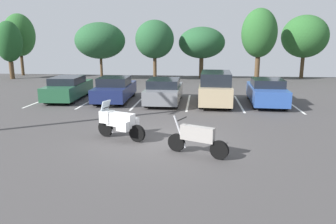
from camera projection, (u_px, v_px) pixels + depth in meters
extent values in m
cube|color=#423F3F|center=(160.00, 142.00, 12.07)|extent=(44.00, 44.00, 0.10)
cylinder|color=black|center=(106.00, 128.00, 12.51)|extent=(0.64, 0.36, 0.64)
cylinder|color=black|center=(137.00, 133.00, 11.83)|extent=(0.64, 0.36, 0.64)
cube|color=white|center=(121.00, 120.00, 12.08)|extent=(1.16, 0.76, 0.51)
cylinder|color=#B2B2B7|center=(108.00, 118.00, 12.37)|extent=(0.49, 0.26, 1.11)
cylinder|color=black|center=(109.00, 107.00, 12.23)|extent=(0.27, 0.59, 0.04)
cube|color=white|center=(107.00, 116.00, 12.36)|extent=(0.58, 0.58, 0.46)
cube|color=#B2C1CC|center=(106.00, 105.00, 12.29)|extent=(0.32, 0.47, 0.39)
cube|color=white|center=(123.00, 126.00, 11.68)|extent=(0.50, 0.39, 0.36)
cube|color=white|center=(133.00, 122.00, 12.23)|extent=(0.50, 0.39, 0.36)
cylinder|color=black|center=(176.00, 143.00, 10.84)|extent=(0.60, 0.36, 0.61)
cylinder|color=black|center=(219.00, 150.00, 10.11)|extent=(0.60, 0.36, 0.61)
cube|color=gray|center=(197.00, 134.00, 10.38)|extent=(1.14, 0.67, 0.48)
cylinder|color=#B2B2B7|center=(180.00, 132.00, 10.70)|extent=(0.48, 0.26, 1.08)
cylinder|color=black|center=(182.00, 119.00, 10.56)|extent=(0.28, 0.58, 0.04)
cube|color=silver|center=(44.00, 100.00, 20.17)|extent=(0.12, 5.15, 0.01)
cube|color=silver|center=(91.00, 101.00, 19.88)|extent=(0.12, 5.15, 0.01)
cube|color=silver|center=(139.00, 101.00, 19.58)|extent=(0.12, 5.15, 0.01)
cube|color=silver|center=(188.00, 102.00, 19.29)|extent=(0.12, 5.15, 0.01)
cube|color=silver|center=(239.00, 103.00, 18.99)|extent=(0.12, 5.15, 0.01)
cube|color=silver|center=(292.00, 104.00, 18.70)|extent=(0.12, 5.15, 0.01)
cube|color=#235638|center=(69.00, 90.00, 20.23)|extent=(1.99, 4.77, 0.80)
cube|color=black|center=(67.00, 80.00, 19.98)|extent=(1.75, 2.37, 0.43)
cylinder|color=black|center=(66.00, 90.00, 21.90)|extent=(0.25, 0.62, 0.62)
cylinder|color=black|center=(88.00, 90.00, 21.81)|extent=(0.25, 0.62, 0.62)
cylinder|color=black|center=(46.00, 99.00, 18.78)|extent=(0.25, 0.62, 0.62)
cylinder|color=black|center=(72.00, 99.00, 18.70)|extent=(0.25, 0.62, 0.62)
cube|color=navy|center=(115.00, 91.00, 19.72)|extent=(2.02, 4.67, 0.76)
cube|color=black|center=(114.00, 81.00, 19.43)|extent=(1.79, 2.08, 0.50)
cylinder|color=black|center=(109.00, 91.00, 21.35)|extent=(0.24, 0.70, 0.69)
cylinder|color=black|center=(133.00, 91.00, 21.25)|extent=(0.24, 0.70, 0.69)
cylinder|color=black|center=(95.00, 100.00, 18.30)|extent=(0.24, 0.70, 0.69)
cylinder|color=black|center=(123.00, 100.00, 18.19)|extent=(0.24, 0.70, 0.69)
cube|color=slate|center=(164.00, 93.00, 19.18)|extent=(1.93, 4.54, 0.76)
cube|color=black|center=(164.00, 83.00, 18.89)|extent=(1.77, 2.32, 0.46)
cylinder|color=black|center=(154.00, 93.00, 20.82)|extent=(0.22, 0.62, 0.62)
cylinder|color=black|center=(180.00, 93.00, 20.65)|extent=(0.22, 0.62, 0.62)
cylinder|color=black|center=(146.00, 102.00, 17.83)|extent=(0.22, 0.62, 0.62)
cylinder|color=black|center=(176.00, 102.00, 17.66)|extent=(0.22, 0.62, 0.62)
cube|color=tan|center=(215.00, 92.00, 18.73)|extent=(1.94, 4.59, 0.99)
cube|color=black|center=(216.00, 78.00, 18.29)|extent=(1.74, 2.92, 0.69)
cylinder|color=black|center=(203.00, 94.00, 20.40)|extent=(0.24, 0.67, 0.66)
cylinder|color=black|center=(227.00, 94.00, 20.20)|extent=(0.24, 0.67, 0.66)
cylinder|color=black|center=(201.00, 103.00, 17.43)|extent=(0.24, 0.67, 0.66)
cylinder|color=black|center=(230.00, 104.00, 17.23)|extent=(0.24, 0.67, 0.66)
cube|color=#2D519E|center=(266.00, 93.00, 18.65)|extent=(2.02, 4.51, 0.84)
cube|color=black|center=(268.00, 83.00, 18.38)|extent=(1.77, 2.03, 0.44)
cylinder|color=black|center=(249.00, 94.00, 20.29)|extent=(0.25, 0.65, 0.64)
cylinder|color=black|center=(275.00, 95.00, 20.07)|extent=(0.25, 0.65, 0.64)
cylinder|color=black|center=(255.00, 103.00, 17.37)|extent=(0.25, 0.65, 0.64)
cylinder|color=black|center=(286.00, 104.00, 17.15)|extent=(0.25, 0.65, 0.64)
cylinder|color=#4C3823|center=(12.00, 70.00, 30.61)|extent=(0.42, 0.42, 1.62)
ellipsoid|color=#1E4C23|center=(9.00, 41.00, 30.02)|extent=(2.42, 2.42, 3.74)
cylinder|color=#4C3823|center=(101.00, 69.00, 30.65)|extent=(0.24, 0.24, 1.89)
ellipsoid|color=#23512D|center=(100.00, 41.00, 30.07)|extent=(4.64, 4.64, 3.34)
cylinder|color=#4C3823|center=(302.00, 68.00, 31.04)|extent=(0.35, 0.35, 1.97)
ellipsoid|color=#285B28|center=(305.00, 36.00, 30.38)|extent=(4.26, 4.26, 3.95)
cylinder|color=#4C3823|center=(257.00, 69.00, 29.36)|extent=(0.43, 0.43, 2.09)
ellipsoid|color=#285B28|center=(259.00, 33.00, 28.66)|extent=(3.13, 3.13, 4.28)
cylinder|color=#4C3823|center=(155.00, 69.00, 29.78)|extent=(0.32, 0.32, 1.97)
ellipsoid|color=#23512D|center=(155.00, 39.00, 29.18)|extent=(3.50, 3.50, 3.43)
cylinder|color=#4C3823|center=(22.00, 66.00, 33.60)|extent=(0.30, 0.30, 1.98)
ellipsoid|color=#285B28|center=(19.00, 35.00, 32.92)|extent=(3.10, 3.10, 4.26)
cylinder|color=#4C3823|center=(201.00, 68.00, 31.28)|extent=(0.40, 0.40, 1.89)
ellipsoid|color=#23512D|center=(202.00, 43.00, 30.74)|extent=(4.40, 4.40, 2.96)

